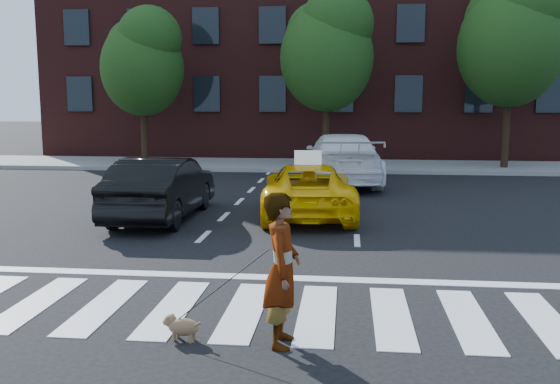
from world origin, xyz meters
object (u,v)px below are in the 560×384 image
object	(u,v)px
tree_right	(512,33)
black_sedan	(162,188)
white_suv	(342,159)
tree_left	(143,58)
taxi	(308,189)
dog	(181,326)
tree_mid	(328,46)
woman	(282,270)

from	to	relation	value
tree_right	black_sedan	size ratio (longest dim) A/B	1.70
white_suv	tree_left	bearing A→B (deg)	-32.83
tree_right	taxi	distance (m)	13.10
tree_right	dog	size ratio (longest dim) A/B	14.74
tree_mid	white_suv	size ratio (longest dim) A/B	1.22
dog	woman	bearing A→B (deg)	14.20
woman	tree_right	bearing A→B (deg)	-20.50
tree_right	white_suv	distance (m)	8.81
tree_mid	woman	bearing A→B (deg)	-89.67
tree_right	white_suv	xyz separation A→B (m)	(-6.33, -4.26, -4.42)
taxi	woman	xyz separation A→B (m)	(0.21, -8.10, 0.27)
tree_right	white_suv	bearing A→B (deg)	-146.07
tree_mid	woman	world-z (taller)	tree_mid
tree_left	dog	bearing A→B (deg)	-70.59
tree_left	tree_mid	world-z (taller)	tree_mid
woman	tree_left	bearing A→B (deg)	23.15
tree_left	tree_right	size ratio (longest dim) A/B	0.84
tree_left	black_sedan	size ratio (longest dim) A/B	1.44
woman	white_suv	bearing A→B (deg)	-1.99
tree_right	dog	world-z (taller)	tree_right
tree_left	taxi	world-z (taller)	tree_left
tree_left	white_suv	xyz separation A→B (m)	(8.17, -4.26, -3.60)
tree_right	taxi	world-z (taller)	tree_right
tree_left	dog	xyz separation A→B (m)	(6.37, -18.09, -4.26)
tree_left	taxi	xyz separation A→B (m)	(7.40, -10.00, -3.79)
tree_left	black_sedan	world-z (taller)	tree_left
tree_right	dog	xyz separation A→B (m)	(-8.13, -18.09, -5.09)
tree_mid	black_sedan	size ratio (longest dim) A/B	1.57
taxi	black_sedan	size ratio (longest dim) A/B	1.03
taxi	white_suv	bearing A→B (deg)	-102.55
tree_left	dog	world-z (taller)	tree_left
tree_left	white_suv	distance (m)	9.89
tree_right	tree_mid	bearing A→B (deg)	180.00
tree_left	tree_right	distance (m)	14.52
white_suv	taxi	bearing A→B (deg)	77.00
taxi	dog	xyz separation A→B (m)	(-1.03, -8.09, -0.47)
tree_mid	woman	distance (m)	18.52
tree_right	woman	world-z (taller)	tree_right
tree_left	tree_mid	distance (m)	7.51
taxi	white_suv	distance (m)	5.79
tree_right	black_sedan	bearing A→B (deg)	-134.45
tree_mid	dog	size ratio (longest dim) A/B	13.59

